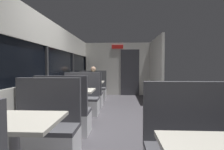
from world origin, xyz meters
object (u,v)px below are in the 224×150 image
at_px(dining_table_mid_window, 74,94).
at_px(bench_far_window_facing_end, 87,96).
at_px(dining_table_near_window, 14,129).
at_px(dining_table_far_window, 91,84).
at_px(bench_far_window_facing_entry, 94,90).
at_px(bench_mid_window_facing_end, 64,116).
at_px(seated_passenger, 94,85).
at_px(bench_mid_window_facing_entry, 81,102).
at_px(bench_near_window_facing_entry, 44,134).

relative_size(dining_table_mid_window, bench_far_window_facing_end, 0.82).
height_order(dining_table_near_window, dining_table_far_window, same).
bearing_deg(bench_far_window_facing_entry, bench_mid_window_facing_end, -90.00).
bearing_deg(seated_passenger, bench_far_window_facing_entry, 90.00).
xyz_separation_m(dining_table_near_window, bench_mid_window_facing_end, (0.00, 1.57, -0.31)).
bearing_deg(bench_far_window_facing_end, dining_table_mid_window, -90.00).
height_order(bench_mid_window_facing_entry, seated_passenger, seated_passenger).
xyz_separation_m(bench_mid_window_facing_end, dining_table_far_window, (0.00, 2.97, 0.31)).
bearing_deg(bench_mid_window_facing_end, bench_far_window_facing_end, 90.00).
xyz_separation_m(dining_table_mid_window, seated_passenger, (0.00, 2.90, -0.10)).
bearing_deg(dining_table_mid_window, bench_mid_window_facing_end, -90.00).
bearing_deg(seated_passenger, dining_table_near_window, -90.00).
relative_size(dining_table_near_window, bench_near_window_facing_entry, 0.82).
distance_m(bench_mid_window_facing_entry, seated_passenger, 2.21).
bearing_deg(dining_table_far_window, bench_far_window_facing_end, -90.00).
bearing_deg(dining_table_near_window, bench_mid_window_facing_entry, 90.00).
relative_size(dining_table_near_window, bench_far_window_facing_end, 0.82).
height_order(bench_near_window_facing_entry, bench_far_window_facing_end, same).
bearing_deg(dining_table_far_window, bench_mid_window_facing_end, -90.00).
bearing_deg(bench_far_window_facing_entry, bench_far_window_facing_end, -90.00).
bearing_deg(dining_table_far_window, bench_near_window_facing_entry, -90.00).
xyz_separation_m(dining_table_near_window, dining_table_far_window, (0.00, 4.54, 0.00)).
relative_size(dining_table_mid_window, bench_mid_window_facing_end, 0.82).
relative_size(dining_table_near_window, seated_passenger, 0.71).
relative_size(bench_near_window_facing_entry, dining_table_far_window, 1.22).
relative_size(bench_mid_window_facing_end, bench_far_window_facing_end, 1.00).
bearing_deg(bench_far_window_facing_end, bench_near_window_facing_entry, -90.00).
xyz_separation_m(bench_far_window_facing_end, seated_passenger, (0.00, 1.33, 0.21)).
height_order(dining_table_near_window, bench_mid_window_facing_entry, bench_mid_window_facing_entry).
distance_m(bench_near_window_facing_entry, seated_passenger, 4.48).
xyz_separation_m(bench_near_window_facing_entry, dining_table_mid_window, (0.00, 1.57, 0.31)).
xyz_separation_m(bench_near_window_facing_entry, bench_mid_window_facing_entry, (0.00, 2.27, 0.00)).
distance_m(dining_table_near_window, dining_table_mid_window, 2.27).
xyz_separation_m(dining_table_near_window, bench_mid_window_facing_entry, (0.00, 2.97, -0.31)).
height_order(dining_table_mid_window, bench_mid_window_facing_entry, bench_mid_window_facing_entry).
relative_size(dining_table_near_window, bench_mid_window_facing_end, 0.82).
distance_m(bench_near_window_facing_entry, bench_mid_window_facing_end, 0.87).
height_order(dining_table_near_window, bench_near_window_facing_entry, bench_near_window_facing_entry).
relative_size(bench_mid_window_facing_end, dining_table_far_window, 1.22).
distance_m(dining_table_near_window, dining_table_far_window, 4.54).
bearing_deg(dining_table_mid_window, bench_near_window_facing_entry, -90.00).
relative_size(bench_mid_window_facing_entry, bench_far_window_facing_end, 1.00).
height_order(bench_near_window_facing_entry, seated_passenger, seated_passenger).
height_order(bench_mid_window_facing_end, bench_mid_window_facing_entry, same).
bearing_deg(bench_mid_window_facing_end, bench_mid_window_facing_entry, 90.00).
bearing_deg(dining_table_near_window, bench_far_window_facing_end, 90.00).
bearing_deg(bench_mid_window_facing_end, bench_near_window_facing_entry, -90.00).
bearing_deg(seated_passenger, bench_mid_window_facing_entry, -90.00).
bearing_deg(dining_table_mid_window, bench_far_window_facing_end, 90.00).
relative_size(dining_table_far_window, seated_passenger, 0.71).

